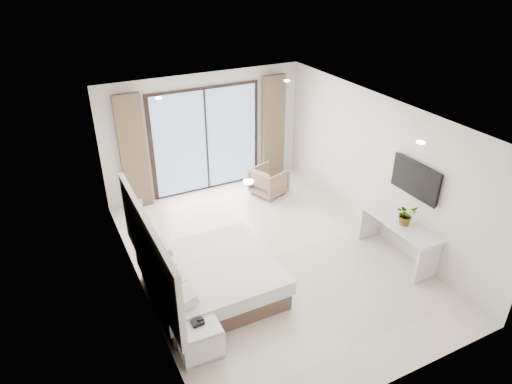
# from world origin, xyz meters

# --- Properties ---
(ground) EXTENTS (6.20, 6.20, 0.00)m
(ground) POSITION_xyz_m (0.00, 0.00, 0.00)
(ground) COLOR beige
(ground) RESTS_ON ground
(room_shell) EXTENTS (4.62, 6.22, 2.72)m
(room_shell) POSITION_xyz_m (-0.20, 0.69, 1.58)
(room_shell) COLOR silver
(room_shell) RESTS_ON ground
(bed) EXTENTS (1.99, 1.89, 0.69)m
(bed) POSITION_xyz_m (-1.32, -0.43, 0.29)
(bed) COLOR brown
(bed) RESTS_ON ground
(nightstand) EXTENTS (0.58, 0.48, 0.51)m
(nightstand) POSITION_xyz_m (-1.93, -1.53, 0.26)
(nightstand) COLOR silver
(nightstand) RESTS_ON ground
(phone) EXTENTS (0.17, 0.14, 0.05)m
(phone) POSITION_xyz_m (-1.93, -1.48, 0.54)
(phone) COLOR black
(phone) RESTS_ON nightstand
(console_desk) EXTENTS (0.51, 1.64, 0.77)m
(console_desk) POSITION_xyz_m (2.04, -1.00, 0.57)
(console_desk) COLOR silver
(console_desk) RESTS_ON ground
(plant) EXTENTS (0.39, 0.42, 0.29)m
(plant) POSITION_xyz_m (2.04, -1.10, 0.92)
(plant) COLOR #33662D
(plant) RESTS_ON console_desk
(armchair) EXTENTS (0.83, 0.86, 0.71)m
(armchair) POSITION_xyz_m (1.13, 2.17, 0.35)
(armchair) COLOR #847656
(armchair) RESTS_ON ground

